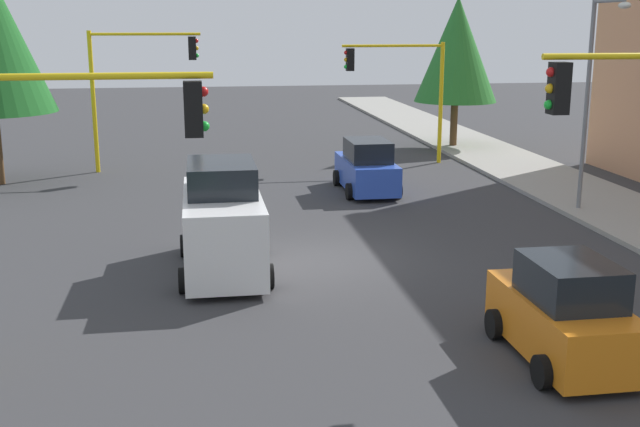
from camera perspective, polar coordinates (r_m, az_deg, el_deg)
The scene contains 10 objects.
ground_plane at distance 20.98m, azimuth 0.49°, elevation -3.33°, with size 120.00×120.00×0.00m, color #353538.
sidewalk_kerb at distance 29.02m, azimuth 19.66°, elevation 0.80°, with size 80.00×4.00×0.15m, color gray.
traffic_signal_far_left at distance 35.04m, azimuth 5.91°, elevation 9.76°, with size 0.36×4.59×5.35m.
traffic_signal_far_right at distance 33.93m, azimuth -13.27°, elevation 9.93°, with size 0.36×4.59×5.86m.
traffic_signal_near_right at distance 14.17m, azimuth -18.40°, elevation 3.68°, with size 0.36×4.59×5.41m.
street_lamp_curbside at distance 26.60m, azimuth 19.34°, elevation 9.05°, with size 2.15×0.28×7.00m.
tree_roadside_far at distance 39.93m, azimuth 9.92°, elevation 11.65°, with size 4.07×4.07×7.44m.
delivery_van_white at distance 19.81m, azimuth -7.09°, elevation -0.62°, with size 4.80×2.22×2.77m.
car_orange at distance 15.29m, azimuth 17.32°, elevation -7.02°, with size 3.60×1.93×1.98m.
car_blue at distance 29.23m, azimuth 3.41°, elevation 3.31°, with size 4.16×1.99×1.98m.
Camera 1 is at (19.79, -3.33, 6.12)m, focal length 43.99 mm.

